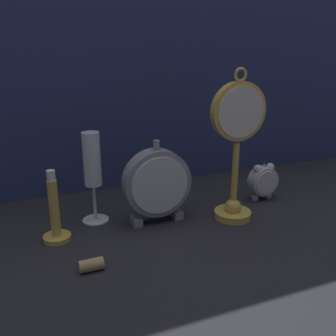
{
  "coord_description": "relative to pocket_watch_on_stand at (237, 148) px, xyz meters",
  "views": [
    {
      "loc": [
        -0.29,
        -0.63,
        0.37
      ],
      "look_at": [
        0.0,
        0.08,
        0.12
      ],
      "focal_mm": 40.0,
      "sensor_mm": 36.0,
      "label": 1
    }
  ],
  "objects": [
    {
      "name": "ground_plane",
      "position": [
        -0.14,
        -0.03,
        -0.16
      ],
      "size": [
        4.0,
        4.0,
        0.0
      ],
      "primitive_type": "plane",
      "color": "#232328"
    },
    {
      "name": "fabric_backdrop_drape",
      "position": [
        -0.14,
        0.29,
        0.2
      ],
      "size": [
        1.75,
        0.01,
        0.72
      ],
      "primitive_type": "cube",
      "color": "navy",
      "rests_on": "ground_plane"
    },
    {
      "name": "pocket_watch_on_stand",
      "position": [
        0.0,
        0.0,
        0.0
      ],
      "size": [
        0.13,
        0.08,
        0.33
      ],
      "color": "gold",
      "rests_on": "ground_plane"
    },
    {
      "name": "alarm_clock_twin_bell",
      "position": [
        0.13,
        0.07,
        -0.11
      ],
      "size": [
        0.07,
        0.03,
        0.09
      ],
      "color": "silver",
      "rests_on": "ground_plane"
    },
    {
      "name": "mantel_clock_silver",
      "position": [
        -0.17,
        0.05,
        -0.07
      ],
      "size": [
        0.15,
        0.04,
        0.19
      ],
      "color": "gray",
      "rests_on": "ground_plane"
    },
    {
      "name": "champagne_flute",
      "position": [
        -0.29,
        0.1,
        -0.04
      ],
      "size": [
        0.06,
        0.06,
        0.2
      ],
      "color": "silver",
      "rests_on": "ground_plane"
    },
    {
      "name": "brass_candlestick",
      "position": [
        -0.38,
        0.04,
        -0.11
      ],
      "size": [
        0.06,
        0.06,
        0.15
      ],
      "color": "gold",
      "rests_on": "ground_plane"
    },
    {
      "name": "wine_cork",
      "position": [
        -0.34,
        -0.09,
        -0.15
      ],
      "size": [
        0.04,
        0.02,
        0.02
      ],
      "primitive_type": "cylinder",
      "rotation": [
        0.0,
        1.57,
        0.0
      ],
      "color": "tan",
      "rests_on": "ground_plane"
    }
  ]
}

